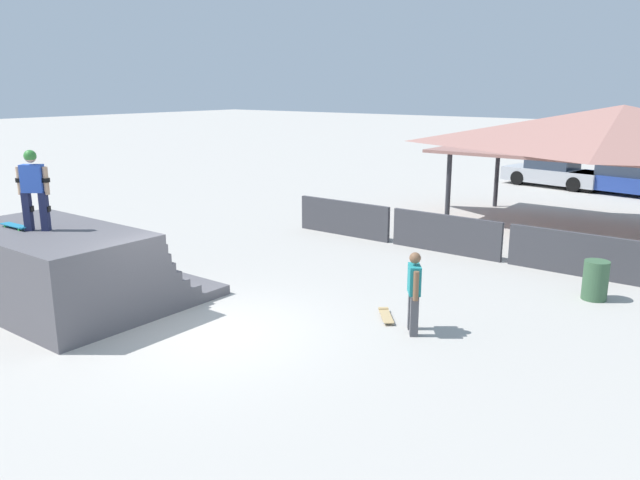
{
  "coord_description": "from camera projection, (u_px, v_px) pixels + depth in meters",
  "views": [
    {
      "loc": [
        8.29,
        -7.27,
        4.45
      ],
      "look_at": [
        -0.41,
        4.02,
        0.91
      ],
      "focal_mm": 35.0,
      "sensor_mm": 36.0,
      "label": 1
    }
  ],
  "objects": [
    {
      "name": "trash_bin",
      "position": [
        595.0,
        280.0,
        13.26
      ],
      "size": [
        0.52,
        0.52,
        0.85
      ],
      "primitive_type": "cylinder",
      "color": "#385B3D",
      "rests_on": "ground"
    },
    {
      "name": "bystander_walking",
      "position": [
        414.0,
        288.0,
        11.36
      ],
      "size": [
        0.44,
        0.55,
        1.54
      ],
      "rotation": [
        0.0,
        0.0,
        2.2
      ],
      "color": "#4C4C51",
      "rests_on": "ground"
    },
    {
      "name": "parked_car_blue",
      "position": [
        627.0,
        180.0,
        26.07
      ],
      "size": [
        4.55,
        2.33,
        1.27
      ],
      "rotation": [
        0.0,
        0.0,
        -0.15
      ],
      "color": "navy",
      "rests_on": "ground"
    },
    {
      "name": "skateboard_on_deck",
      "position": [
        16.0,
        226.0,
        12.5
      ],
      "size": [
        0.86,
        0.23,
        0.09
      ],
      "rotation": [
        0.0,
        0.0,
        0.04
      ],
      "color": "green",
      "rests_on": "quarter_pipe_ramp"
    },
    {
      "name": "pavilion_shelter",
      "position": [
        621.0,
        132.0,
        18.65
      ],
      "size": [
        10.74,
        4.74,
        3.9
      ],
      "color": "#2D2D33",
      "rests_on": "ground"
    },
    {
      "name": "skateboard_on_ground",
      "position": [
        386.0,
        315.0,
        12.27
      ],
      "size": [
        0.69,
        0.76,
        0.09
      ],
      "rotation": [
        0.0,
        0.0,
        2.27
      ],
      "color": "blue",
      "rests_on": "ground"
    },
    {
      "name": "parked_car_silver",
      "position": [
        553.0,
        173.0,
        28.24
      ],
      "size": [
        4.59,
        2.41,
        1.27
      ],
      "rotation": [
        0.0,
        0.0,
        -0.16
      ],
      "color": "#A8AAAF",
      "rests_on": "ground"
    },
    {
      "name": "quarter_pipe_ramp",
      "position": [
        65.0,
        270.0,
        12.82
      ],
      "size": [
        4.31,
        4.04,
        1.66
      ],
      "color": "#565459",
      "rests_on": "ground"
    },
    {
      "name": "ground_plane",
      "position": [
        206.0,
        332.0,
        11.57
      ],
      "size": [
        160.0,
        160.0,
        0.0
      ],
      "primitive_type": "plane",
      "color": "#ADA8A0"
    },
    {
      "name": "skater_on_deck",
      "position": [
        33.0,
        185.0,
        12.13
      ],
      "size": [
        0.63,
        0.52,
        1.59
      ],
      "rotation": [
        0.0,
        0.0,
        0.64
      ],
      "color": "#1E2347",
      "rests_on": "quarter_pipe_ramp"
    },
    {
      "name": "barrier_fence",
      "position": [
        445.0,
        234.0,
        16.98
      ],
      "size": [
        10.01,
        0.12,
        1.05
      ],
      "color": "#3D3D42",
      "rests_on": "ground"
    }
  ]
}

